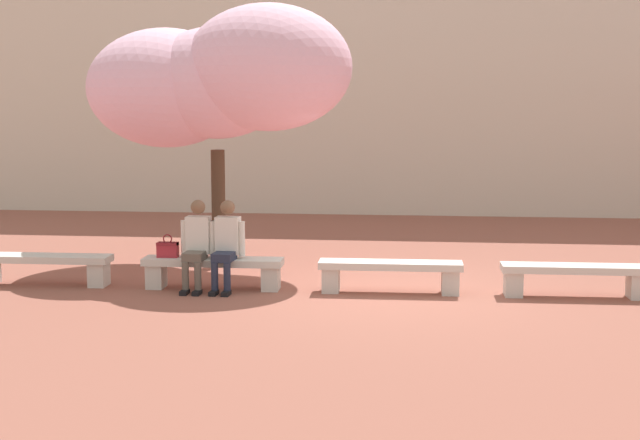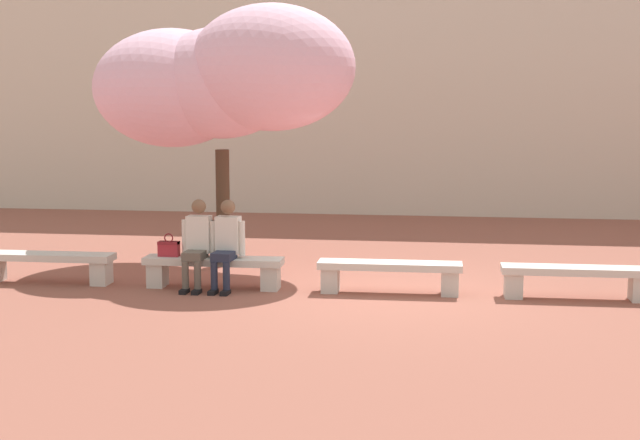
% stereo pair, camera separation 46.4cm
% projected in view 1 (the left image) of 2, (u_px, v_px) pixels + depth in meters
% --- Properties ---
extents(ground_plane, '(100.00, 100.00, 0.00)m').
position_uv_depth(ground_plane, '(390.00, 293.00, 12.62)').
color(ground_plane, '#8E5142').
extents(building_facade, '(28.00, 4.00, 7.06)m').
position_uv_depth(building_facade, '(403.00, 67.00, 22.51)').
color(building_facade, beige).
rests_on(building_facade, ground).
extents(stone_bench_west_end, '(2.03, 0.45, 0.45)m').
position_uv_depth(stone_bench_west_end, '(43.00, 264.00, 13.11)').
color(stone_bench_west_end, beige).
rests_on(stone_bench_west_end, ground).
extents(stone_bench_near_west, '(2.03, 0.45, 0.45)m').
position_uv_depth(stone_bench_near_west, '(213.00, 268.00, 12.84)').
color(stone_bench_near_west, beige).
rests_on(stone_bench_near_west, ground).
extents(stone_bench_center, '(2.03, 0.45, 0.45)m').
position_uv_depth(stone_bench_center, '(390.00, 271.00, 12.58)').
color(stone_bench_center, beige).
rests_on(stone_bench_center, ground).
extents(stone_bench_near_east, '(2.03, 0.45, 0.45)m').
position_uv_depth(stone_bench_near_east, '(575.00, 275.00, 12.31)').
color(stone_bench_near_east, beige).
rests_on(stone_bench_near_east, ground).
extents(person_seated_left, '(0.51, 0.69, 1.29)m').
position_uv_depth(person_seated_left, '(197.00, 241.00, 12.76)').
color(person_seated_left, black).
rests_on(person_seated_left, ground).
extents(person_seated_right, '(0.51, 0.70, 1.29)m').
position_uv_depth(person_seated_right, '(226.00, 242.00, 12.72)').
color(person_seated_right, black).
rests_on(person_seated_right, ground).
extents(handbag, '(0.30, 0.15, 0.34)m').
position_uv_depth(handbag, '(168.00, 248.00, 12.88)').
color(handbag, '#A3232D').
rests_on(handbag, stone_bench_near_west).
extents(cherry_tree_main, '(4.38, 2.85, 4.21)m').
position_uv_depth(cherry_tree_main, '(215.00, 80.00, 14.27)').
color(cherry_tree_main, '#473323').
rests_on(cherry_tree_main, ground).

